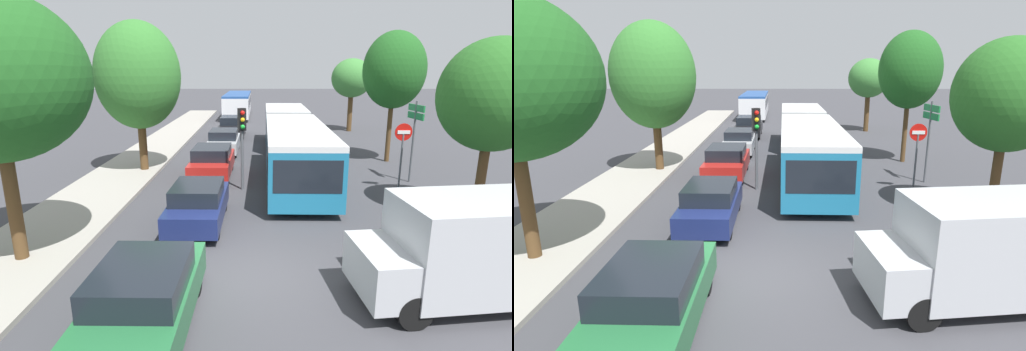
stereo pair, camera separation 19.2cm
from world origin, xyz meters
TOP-DOWN VIEW (x-y plane):
  - ground_plane at (0.00, 0.00)m, footprint 200.00×200.00m
  - kerb_strip_left at (-6.18, 17.41)m, footprint 3.20×44.82m
  - articulated_bus at (2.01, 12.01)m, footprint 2.91×17.13m
  - city_bus_rear at (-1.76, 34.82)m, footprint 2.63×11.44m
  - queued_car_green at (-1.93, -2.11)m, footprint 1.80×4.14m
  - queued_car_navy at (-1.69, 3.47)m, footprint 1.71×3.94m
  - queued_car_red at (-1.86, 9.36)m, footprint 1.84×4.24m
  - queued_car_silver at (-1.75, 14.96)m, footprint 1.79×4.11m
  - queued_car_black at (-1.58, 21.21)m, footprint 1.91×4.40m
  - white_van at (4.99, -0.98)m, footprint 5.19×2.51m
  - traffic_light at (-0.39, 7.31)m, footprint 0.37×0.39m
  - no_entry_sign at (6.10, 7.09)m, footprint 0.70×0.08m
  - direction_sign_post at (7.09, 8.52)m, footprint 0.18×1.40m
  - tree_left_mid at (-5.33, 10.35)m, footprint 3.96×3.96m
  - tree_right_near at (7.70, 4.06)m, footprint 3.38×3.38m
  - tree_right_mid at (7.40, 12.69)m, footprint 3.22×3.22m
  - tree_right_far at (7.84, 23.97)m, footprint 3.23×3.23m

SIDE VIEW (x-z plane):
  - ground_plane at x=0.00m, z-range 0.00..0.00m
  - kerb_strip_left at x=-6.18m, z-range 0.00..0.14m
  - queued_car_navy at x=-1.69m, z-range 0.01..1.37m
  - queued_car_silver at x=-1.75m, z-range 0.01..1.43m
  - queued_car_green at x=-1.93m, z-range 0.01..1.44m
  - queued_car_red at x=-1.86m, z-range 0.01..1.48m
  - queued_car_black at x=-1.58m, z-range 0.01..1.53m
  - white_van at x=4.99m, z-range 0.09..2.40m
  - city_bus_rear at x=-1.76m, z-range 0.19..2.65m
  - articulated_bus at x=2.01m, z-range 0.20..2.73m
  - no_entry_sign at x=6.10m, z-range 0.47..3.29m
  - traffic_light at x=-0.39m, z-range 0.80..4.20m
  - direction_sign_post at x=7.09m, z-range 0.75..4.35m
  - tree_right_near at x=7.70m, z-range 1.14..7.04m
  - tree_right_far at x=7.84m, z-range 1.32..7.11m
  - tree_left_mid at x=-5.33m, z-range 1.06..8.15m
  - tree_right_mid at x=7.40m, z-range 1.33..8.19m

